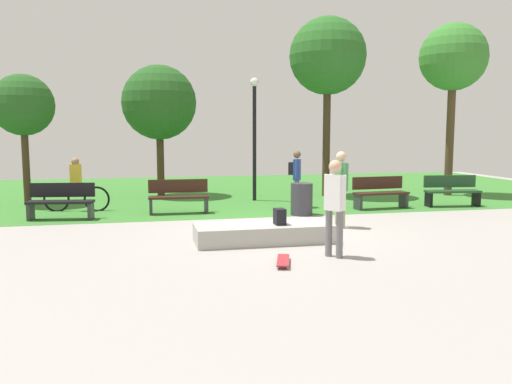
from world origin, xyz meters
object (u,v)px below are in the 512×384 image
tree_slender_maple (328,57)px  skater_watching (341,183)px  park_bench_far_right (452,190)px  skateboard_by_ledge (283,260)px  park_bench_by_oak (380,192)px  concrete_ledge (264,233)px  park_bench_near_path (179,196)px  pedestrian_with_backpack (296,174)px  trash_bin (302,199)px  park_bench_near_lamppost (61,200)px  backpack_on_ledge (280,217)px  tree_broad_elm (159,103)px  tree_leaning_ash (23,106)px  tree_young_birch (453,59)px  skater_performing_trick (335,201)px  cyclist_on_bicycle (76,188)px  lamp_post (254,126)px

tree_slender_maple → skater_watching: bearing=-106.8°
park_bench_far_right → tree_slender_maple: size_ratio=0.27×
skater_watching → skateboard_by_ledge: skater_watching is taller
park_bench_by_oak → tree_slender_maple: tree_slender_maple is taller
skater_watching → concrete_ledge: bearing=-151.1°
concrete_ledge → park_bench_by_oak: 5.66m
skater_watching → park_bench_near_path: skater_watching is taller
park_bench_far_right → pedestrian_with_backpack: (-4.57, 0.78, 0.51)m
trash_bin → park_bench_near_lamppost: bearing=174.2°
backpack_on_ledge → pedestrian_with_backpack: size_ratio=0.19×
skater_watching → backpack_on_ledge: bearing=-144.4°
park_bench_by_oak → tree_broad_elm: bearing=144.4°
park_bench_by_oak → park_bench_near_path: bearing=176.7°
park_bench_far_right → tree_leaning_ash: size_ratio=0.42×
backpack_on_ledge → park_bench_near_lamppost: park_bench_near_lamppost is taller
park_bench_near_lamppost → tree_leaning_ash: 4.10m
tree_young_birch → pedestrian_with_backpack: tree_young_birch is taller
concrete_ledge → pedestrian_with_backpack: 4.93m
backpack_on_ledge → tree_leaning_ash: tree_leaning_ash is taller
park_bench_near_lamppost → tree_young_birch: 13.29m
skateboard_by_ledge → tree_broad_elm: bearing=99.7°
park_bench_by_oak → concrete_ledge: bearing=-139.4°
skater_performing_trick → park_bench_by_oak: size_ratio=1.05×
park_bench_far_right → tree_leaning_ash: tree_leaning_ash is taller
skater_watching → cyclist_on_bicycle: bearing=148.1°
lamp_post → trash_bin: bearing=-78.9°
skateboard_by_ledge → lamp_post: (1.21, 7.94, 2.32)m
skater_watching → tree_young_birch: size_ratio=0.30×
park_bench_near_lamppost → tree_leaning_ash: tree_leaning_ash is taller
skater_performing_trick → skater_watching: bearing=66.4°
tree_broad_elm → trash_bin: 6.67m
backpack_on_ledge → skater_watching: skater_watching is taller
tree_leaning_ash → lamp_post: bearing=-3.9°
tree_broad_elm → park_bench_by_oak: bearing=-35.6°
concrete_ledge → trash_bin: 3.52m
cyclist_on_bicycle → backpack_on_ledge: bearing=-49.1°
tree_slender_maple → tree_leaning_ash: 9.71m
concrete_ledge → lamp_post: 6.63m
concrete_ledge → park_bench_near_path: park_bench_near_path is taller
trash_bin → tree_leaning_ash: bearing=154.6°
concrete_ledge → lamp_post: lamp_post is taller
concrete_ledge → backpack_on_ledge: (0.30, -0.13, 0.34)m
skater_watching → park_bench_far_right: bearing=29.2°
park_bench_near_lamppost → pedestrian_with_backpack: pedestrian_with_backpack is taller
park_bench_near_lamppost → lamp_post: (5.50, 2.48, 1.90)m
park_bench_far_right → tree_slender_maple: bearing=131.7°
skater_watching → tree_young_birch: tree_young_birch is taller
skateboard_by_ledge → park_bench_near_lamppost: park_bench_near_lamppost is taller
skater_performing_trick → cyclist_on_bicycle: 8.29m
park_bench_near_lamppost → skateboard_by_ledge: bearing=-51.9°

